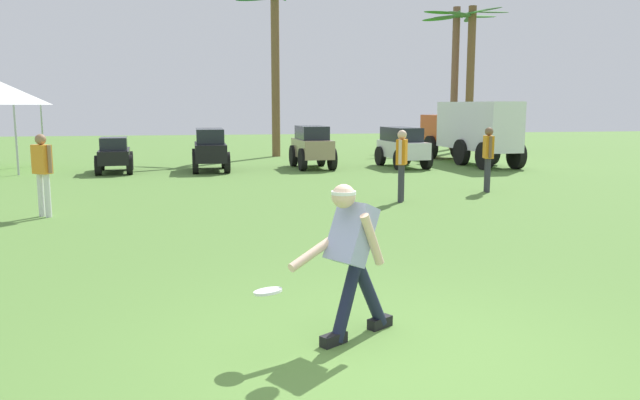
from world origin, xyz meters
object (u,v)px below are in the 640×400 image
object	(u,v)px
teammate_near_sideline	(488,153)
frisbee_in_flight	(268,291)
palm_tree_left_of_centre	(455,66)
teammate_midfield	(402,159)
palm_tree_far_left	(275,59)
parked_car_slot_b	(210,148)
parked_car_slot_d	(402,146)
frisbee_thrower	(352,252)
parked_car_slot_a	(114,154)
box_truck	(469,129)
palm_tree_right_of_centre	(470,68)
teammate_deep	(42,167)
parked_car_slot_c	(312,146)

from	to	relation	value
teammate_near_sideline	frisbee_in_flight	bearing A→B (deg)	-124.50
palm_tree_left_of_centre	teammate_near_sideline	bearing A→B (deg)	-109.12
teammate_midfield	palm_tree_far_left	size ratio (longest dim) A/B	0.23
parked_car_slot_b	parked_car_slot_d	distance (m)	6.41
frisbee_thrower	teammate_near_sideline	xyz separation A→B (m)	(5.44, 8.77, 0.14)
parked_car_slot_a	palm_tree_left_of_centre	size ratio (longest dim) A/B	0.35
frisbee_thrower	box_truck	bearing A→B (deg)	63.07
frisbee_in_flight	palm_tree_left_of_centre	distance (m)	25.90
parked_car_slot_d	palm_tree_left_of_centre	world-z (taller)	palm_tree_left_of_centre
frisbee_thrower	palm_tree_right_of_centre	distance (m)	24.85
teammate_near_sideline	teammate_deep	distance (m)	9.86
parked_car_slot_b	parked_car_slot_c	xyz separation A→B (m)	(3.35, 0.21, 0.02)
parked_car_slot_b	palm_tree_far_left	distance (m)	6.69
parked_car_slot_c	palm_tree_far_left	world-z (taller)	palm_tree_far_left
teammate_midfield	palm_tree_left_of_centre	size ratio (longest dim) A/B	0.24
teammate_deep	box_truck	bearing A→B (deg)	35.56
frisbee_in_flight	teammate_midfield	bearing A→B (deg)	65.06
palm_tree_left_of_centre	frisbee_thrower	bearing A→B (deg)	-114.30
teammate_near_sideline	box_truck	distance (m)	7.62
parked_car_slot_c	palm_tree_right_of_centre	bearing A→B (deg)	39.12
teammate_near_sideline	parked_car_slot_c	world-z (taller)	teammate_near_sideline
palm_tree_right_of_centre	frisbee_in_flight	bearing A→B (deg)	-117.23
palm_tree_far_left	palm_tree_left_of_centre	size ratio (longest dim) A/B	1.02
teammate_near_sideline	teammate_midfield	bearing A→B (deg)	-155.94
teammate_near_sideline	parked_car_slot_b	distance (m)	9.07
parked_car_slot_b	parked_car_slot_d	xyz separation A→B (m)	(6.41, -0.01, 0.00)
frisbee_in_flight	parked_car_slot_a	size ratio (longest dim) A/B	0.15
parked_car_slot_c	palm_tree_left_of_centre	world-z (taller)	palm_tree_left_of_centre
palm_tree_left_of_centre	parked_car_slot_b	bearing A→B (deg)	-145.54
frisbee_thrower	teammate_near_sideline	world-z (taller)	teammate_near_sideline
teammate_deep	parked_car_slot_c	bearing A→B (deg)	51.44
teammate_midfield	palm_tree_right_of_centre	distance (m)	16.79
parked_car_slot_d	box_truck	bearing A→B (deg)	17.94
palm_tree_right_of_centre	teammate_midfield	bearing A→B (deg)	-118.43
parked_car_slot_c	box_truck	world-z (taller)	box_truck
teammate_midfield	palm_tree_far_left	xyz separation A→B (m)	(-1.32, 12.60, 2.97)
palm_tree_far_left	palm_tree_left_of_centre	xyz separation A→B (m)	(8.75, 2.64, -0.02)
frisbee_in_flight	palm_tree_far_left	world-z (taller)	palm_tree_far_left
parked_car_slot_a	parked_car_slot_c	distance (m)	6.30
frisbee_thrower	palm_tree_far_left	world-z (taller)	palm_tree_far_left
parked_car_slot_b	palm_tree_right_of_centre	size ratio (longest dim) A/B	0.37
palm_tree_left_of_centre	parked_car_slot_d	bearing A→B (deg)	-122.64
box_truck	frisbee_thrower	bearing A→B (deg)	-116.93
parked_car_slot_b	palm_tree_left_of_centre	size ratio (longest dim) A/B	0.37
parked_car_slot_a	parked_car_slot_c	size ratio (longest dim) A/B	0.95
teammate_near_sideline	parked_car_slot_b	xyz separation A→B (m)	(-6.56, 6.25, -0.22)
parked_car_slot_a	palm_tree_far_left	distance (m)	8.42
frisbee_thrower	teammate_near_sideline	size ratio (longest dim) A/B	0.91
teammate_midfield	parked_car_slot_b	distance (m)	8.41
parked_car_slot_b	box_truck	xyz separation A→B (m)	(9.21, 0.89, 0.51)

